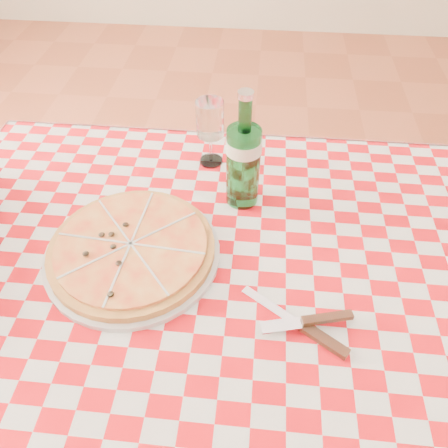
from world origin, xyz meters
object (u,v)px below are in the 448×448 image
object	(u,v)px
water_bottle	(244,151)
wine_glass	(210,133)
dining_table	(231,298)
pizza_plate	(132,248)

from	to	relation	value
water_bottle	wine_glass	world-z (taller)	water_bottle
dining_table	wine_glass	distance (m)	0.38
dining_table	pizza_plate	size ratio (longest dim) A/B	3.51
pizza_plate	water_bottle	distance (m)	0.29
dining_table	wine_glass	bearing A→B (deg)	103.38
water_bottle	wine_glass	distance (m)	0.16
wine_glass	dining_table	bearing A→B (deg)	-76.62
pizza_plate	wine_glass	xyz separation A→B (m)	(0.12, 0.31, 0.06)
dining_table	pizza_plate	world-z (taller)	pizza_plate
pizza_plate	wine_glass	size ratio (longest dim) A/B	2.10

